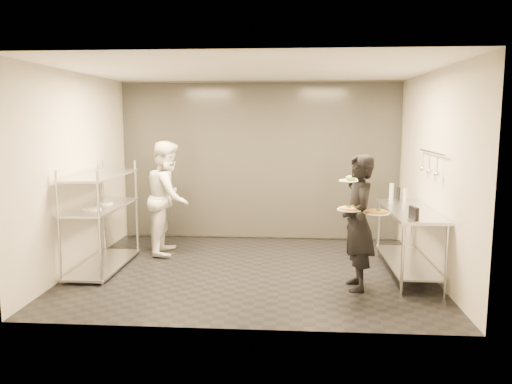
# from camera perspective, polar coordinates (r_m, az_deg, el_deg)

# --- Properties ---
(room_shell) EXTENTS (5.00, 4.00, 2.80)m
(room_shell) POSITION_cam_1_polar(r_m,az_deg,el_deg) (8.07, 0.09, 3.08)
(room_shell) COLOR black
(room_shell) RESTS_ON ground
(pass_rack) EXTENTS (0.60, 1.60, 1.50)m
(pass_rack) POSITION_cam_1_polar(r_m,az_deg,el_deg) (7.48, -17.24, -2.60)
(pass_rack) COLOR silver
(pass_rack) RESTS_ON ground
(prep_counter) EXTENTS (0.60, 1.80, 0.92)m
(prep_counter) POSITION_cam_1_polar(r_m,az_deg,el_deg) (7.19, 17.05, -4.19)
(prep_counter) COLOR silver
(prep_counter) RESTS_ON ground
(utensil_rail) EXTENTS (0.07, 1.20, 0.31)m
(utensil_rail) POSITION_cam_1_polar(r_m,az_deg,el_deg) (7.12, 19.31, 3.09)
(utensil_rail) COLOR silver
(utensil_rail) RESTS_ON room_shell
(waiter) EXTENTS (0.45, 0.65, 1.71)m
(waiter) POSITION_cam_1_polar(r_m,az_deg,el_deg) (6.38, 11.59, -3.46)
(waiter) COLOR black
(waiter) RESTS_ON ground
(chef) EXTENTS (0.73, 0.91, 1.80)m
(chef) POSITION_cam_1_polar(r_m,az_deg,el_deg) (8.07, -9.99, -0.62)
(chef) COLOR silver
(chef) RESTS_ON ground
(pizza_plate_near) EXTENTS (0.30, 0.30, 0.05)m
(pizza_plate_near) POSITION_cam_1_polar(r_m,az_deg,el_deg) (6.17, 10.65, -1.90)
(pizza_plate_near) COLOR white
(pizza_plate_near) RESTS_ON waiter
(pizza_plate_far) EXTENTS (0.32, 0.32, 0.05)m
(pizza_plate_far) POSITION_cam_1_polar(r_m,az_deg,el_deg) (6.19, 13.61, -2.24)
(pizza_plate_far) COLOR white
(pizza_plate_far) RESTS_ON waiter
(salad_plate) EXTENTS (0.31, 0.31, 0.07)m
(salad_plate) POSITION_cam_1_polar(r_m,az_deg,el_deg) (6.55, 10.80, 1.43)
(salad_plate) COLOR white
(salad_plate) RESTS_ON waiter
(pos_monitor) EXTENTS (0.08, 0.23, 0.16)m
(pos_monitor) POSITION_cam_1_polar(r_m,az_deg,el_deg) (6.41, 17.58, -2.31)
(pos_monitor) COLOR black
(pos_monitor) RESTS_ON prep_counter
(bottle_green) EXTENTS (0.07, 0.07, 0.25)m
(bottle_green) POSITION_cam_1_polar(r_m,az_deg,el_deg) (7.87, 15.23, 0.06)
(bottle_green) COLOR #8F9C8F
(bottle_green) RESTS_ON prep_counter
(bottle_clear) EXTENTS (0.06, 0.06, 0.20)m
(bottle_clear) POSITION_cam_1_polar(r_m,az_deg,el_deg) (7.76, 16.67, -0.32)
(bottle_clear) COLOR #8F9C8F
(bottle_clear) RESTS_ON prep_counter
(bottle_dark) EXTENTS (0.06, 0.06, 0.20)m
(bottle_dark) POSITION_cam_1_polar(r_m,az_deg,el_deg) (7.88, 15.96, -0.16)
(bottle_dark) COLOR black
(bottle_dark) RESTS_ON prep_counter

